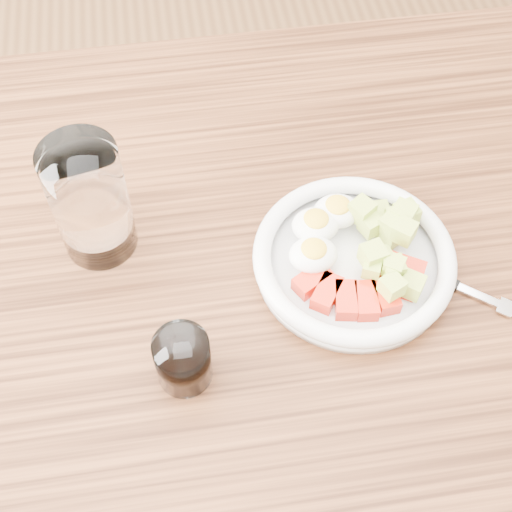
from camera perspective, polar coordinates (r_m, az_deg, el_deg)
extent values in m
plane|color=brown|center=(1.56, 0.44, -17.05)|extent=(4.00, 4.00, 0.00)
cube|color=brown|center=(0.87, 0.75, -2.31)|extent=(1.50, 0.90, 0.04)
cylinder|color=white|center=(0.86, 7.74, -0.71)|extent=(0.23, 0.23, 0.01)
torus|color=white|center=(0.85, 7.87, -0.05)|extent=(0.24, 0.24, 0.02)
cube|color=red|center=(0.83, 4.51, -1.97)|extent=(0.05, 0.04, 0.02)
cube|color=red|center=(0.82, 5.68, -2.96)|extent=(0.05, 0.05, 0.02)
cube|color=red|center=(0.82, 7.20, -3.53)|extent=(0.03, 0.05, 0.02)
cube|color=red|center=(0.82, 8.82, -3.57)|extent=(0.03, 0.05, 0.02)
cube|color=red|center=(0.83, 10.27, -3.09)|extent=(0.03, 0.05, 0.02)
cube|color=red|center=(0.84, 11.33, -2.18)|extent=(0.05, 0.04, 0.02)
cube|color=red|center=(0.85, 11.86, -0.98)|extent=(0.05, 0.04, 0.02)
ellipsoid|color=white|center=(0.86, 4.78, 2.48)|extent=(0.06, 0.05, 0.03)
ellipsoid|color=yellow|center=(0.85, 4.84, 2.99)|extent=(0.03, 0.03, 0.01)
ellipsoid|color=white|center=(0.87, 6.49, 3.57)|extent=(0.06, 0.05, 0.03)
ellipsoid|color=yellow|center=(0.86, 6.57, 4.09)|extent=(0.03, 0.03, 0.01)
ellipsoid|color=white|center=(0.83, 4.60, 0.09)|extent=(0.06, 0.05, 0.03)
ellipsoid|color=yellow|center=(0.82, 4.66, 0.59)|extent=(0.03, 0.03, 0.01)
cube|color=#C1CF4F|center=(0.88, 11.91, 3.31)|extent=(0.03, 0.03, 0.03)
cube|color=#C1CF4F|center=(0.87, 10.77, 1.76)|extent=(0.03, 0.03, 0.02)
cube|color=#C1CF4F|center=(0.82, 10.97, -0.82)|extent=(0.03, 0.03, 0.02)
cube|color=#C1CF4F|center=(0.86, 8.45, 3.60)|extent=(0.04, 0.04, 0.03)
cube|color=#C1CF4F|center=(0.81, 10.82, -2.43)|extent=(0.03, 0.03, 0.02)
cube|color=#C1CF4F|center=(0.88, 9.86, 2.90)|extent=(0.03, 0.03, 0.02)
cube|color=#C1CF4F|center=(0.86, 9.15, 2.49)|extent=(0.03, 0.03, 0.02)
cube|color=#C1CF4F|center=(0.82, 9.25, -1.00)|extent=(0.03, 0.03, 0.02)
cube|color=#C1CF4F|center=(0.85, 11.77, 1.94)|extent=(0.03, 0.03, 0.02)
cube|color=#C1CF4F|center=(0.89, 9.88, 3.53)|extent=(0.02, 0.02, 0.02)
cube|color=#C1CF4F|center=(0.83, 12.38, -2.31)|extent=(0.03, 0.03, 0.02)
cube|color=#C1CF4F|center=(0.82, 10.92, -0.94)|extent=(0.02, 0.02, 0.02)
cube|color=#C1CF4F|center=(0.86, 10.66, 2.49)|extent=(0.03, 0.03, 0.02)
cube|color=#C1CF4F|center=(0.83, 9.35, 0.02)|extent=(0.03, 0.03, 0.03)
cube|color=#C1CF4F|center=(0.83, 11.10, -1.88)|extent=(0.04, 0.04, 0.03)
cube|color=#C1CF4F|center=(0.84, 10.08, -0.26)|extent=(0.03, 0.03, 0.02)
cube|color=#C1CF4F|center=(0.87, 11.05, 3.00)|extent=(0.02, 0.02, 0.02)
cube|color=#C1CF4F|center=(0.87, 11.70, 3.25)|extent=(0.04, 0.04, 0.03)
cube|color=black|center=(0.88, 13.07, -1.17)|extent=(0.08, 0.07, 0.01)
cube|color=silver|center=(0.87, 17.48, -3.09)|extent=(0.05, 0.04, 0.00)
cube|color=silver|center=(0.88, 19.36, -3.90)|extent=(0.03, 0.03, 0.00)
cylinder|color=white|center=(0.84, -13.15, 4.31)|extent=(0.09, 0.09, 0.16)
cylinder|color=white|center=(0.77, -5.87, -8.24)|extent=(0.06, 0.06, 0.07)
cylinder|color=black|center=(0.77, -5.86, -8.30)|extent=(0.05, 0.05, 0.06)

